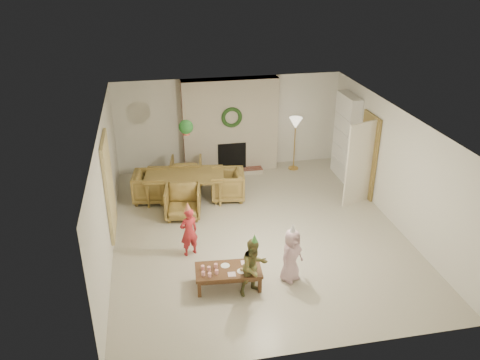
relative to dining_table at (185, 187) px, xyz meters
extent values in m
plane|color=#B7B29E|center=(1.38, -1.75, -0.33)|extent=(7.00, 7.00, 0.00)
plane|color=white|center=(1.38, -1.75, 2.17)|extent=(7.00, 7.00, 0.00)
plane|color=silver|center=(1.38, 1.75, 0.92)|extent=(7.00, 0.00, 7.00)
plane|color=silver|center=(1.38, -5.25, 0.92)|extent=(7.00, 0.00, 7.00)
plane|color=silver|center=(-1.62, -1.75, 0.92)|extent=(0.00, 7.00, 7.00)
plane|color=silver|center=(4.38, -1.75, 0.92)|extent=(0.00, 7.00, 7.00)
cube|color=#4E1418|center=(1.38, 1.55, 0.92)|extent=(2.50, 0.40, 2.50)
cube|color=#5B2119|center=(1.38, 1.20, -0.27)|extent=(1.60, 0.30, 0.12)
cube|color=black|center=(1.38, 1.37, 0.12)|extent=(0.75, 0.12, 0.75)
torus|color=#1B3C16|center=(1.38, 1.32, 1.22)|extent=(0.54, 0.10, 0.54)
cylinder|color=gold|center=(3.08, 1.25, -0.31)|extent=(0.27, 0.27, 0.03)
cylinder|color=gold|center=(3.08, 1.25, 0.36)|extent=(0.03, 0.03, 1.31)
cone|color=beige|center=(3.08, 1.25, 0.99)|extent=(0.35, 0.35, 0.29)
cube|color=white|center=(4.22, 0.55, 0.77)|extent=(0.30, 1.00, 2.20)
cube|color=white|center=(4.20, 0.55, 0.12)|extent=(0.30, 0.92, 0.03)
cube|color=white|center=(4.20, 0.55, 0.52)|extent=(0.30, 0.92, 0.03)
cube|color=white|center=(4.20, 0.55, 0.92)|extent=(0.30, 0.92, 0.03)
cube|color=white|center=(4.20, 0.55, 1.32)|extent=(0.30, 0.92, 0.03)
cube|color=maroon|center=(4.18, 0.40, 0.26)|extent=(0.20, 0.40, 0.24)
cube|color=#2A409B|center=(4.18, 0.60, 0.66)|extent=(0.20, 0.44, 0.24)
cube|color=#C6892A|center=(4.18, 0.45, 1.05)|extent=(0.20, 0.36, 0.22)
cube|color=olive|center=(4.34, -0.55, 0.69)|extent=(0.05, 0.86, 2.04)
cube|color=beige|center=(3.96, -0.93, 0.67)|extent=(0.77, 0.32, 2.00)
cube|color=beige|center=(-1.58, -1.55, 0.92)|extent=(0.06, 1.20, 2.00)
imported|color=olive|center=(0.00, 0.00, 0.00)|extent=(1.98, 1.28, 0.65)
imported|color=olive|center=(-0.11, -0.81, 0.03)|extent=(0.87, 0.89, 0.72)
imported|color=olive|center=(0.11, 0.81, 0.03)|extent=(0.87, 0.89, 0.72)
imported|color=olive|center=(-0.81, 0.11, 0.03)|extent=(0.89, 0.87, 0.72)
imported|color=olive|center=(1.01, -0.14, 0.03)|extent=(0.89, 0.87, 0.72)
cylinder|color=tan|center=(0.08, -0.25, 1.82)|extent=(0.01, 0.01, 0.70)
cylinder|color=#AA4736|center=(0.08, -0.25, 1.47)|extent=(0.16, 0.16, 0.12)
sphere|color=#194C1D|center=(0.08, -0.25, 1.59)|extent=(0.32, 0.32, 0.32)
cube|color=#50321A|center=(0.46, -3.47, 0.01)|extent=(1.20, 0.66, 0.05)
cube|color=#50321A|center=(0.46, -3.47, -0.06)|extent=(1.11, 0.57, 0.07)
cube|color=#50321A|center=(-0.08, -3.67, -0.17)|extent=(0.07, 0.07, 0.30)
cube|color=#50321A|center=(0.97, -3.74, -0.17)|extent=(0.07, 0.07, 0.30)
cube|color=#50321A|center=(-0.05, -3.19, -0.17)|extent=(0.07, 0.07, 0.30)
cube|color=#50321A|center=(1.01, -3.27, -0.17)|extent=(0.07, 0.07, 0.30)
cylinder|color=white|center=(0.01, -3.57, 0.07)|extent=(0.07, 0.07, 0.08)
cylinder|color=white|center=(0.02, -3.39, 0.07)|extent=(0.07, 0.07, 0.08)
cylinder|color=white|center=(0.11, -3.62, 0.07)|extent=(0.07, 0.07, 0.08)
cylinder|color=white|center=(0.12, -3.44, 0.07)|extent=(0.07, 0.07, 0.08)
cylinder|color=white|center=(0.24, -3.56, 0.07)|extent=(0.07, 0.07, 0.08)
cylinder|color=white|center=(0.25, -3.38, 0.07)|extent=(0.07, 0.07, 0.08)
cylinder|color=white|center=(0.43, -3.36, 0.04)|extent=(0.17, 0.17, 0.01)
cylinder|color=white|center=(0.68, -3.57, 0.04)|extent=(0.17, 0.17, 0.01)
cylinder|color=white|center=(0.87, -3.41, 0.04)|extent=(0.17, 0.17, 0.01)
sphere|color=tan|center=(0.68, -3.57, 0.07)|extent=(0.07, 0.07, 0.06)
cube|color=#D69EAD|center=(0.50, -3.63, 0.04)|extent=(0.14, 0.14, 0.01)
cube|color=#D69EAD|center=(0.79, -3.33, 0.04)|extent=(0.14, 0.14, 0.01)
imported|color=#B2262B|center=(-0.12, -2.34, 0.18)|extent=(0.43, 0.36, 1.02)
cone|color=gold|center=(-0.12, -2.34, 0.74)|extent=(0.14, 0.14, 0.19)
imported|color=brown|center=(0.87, -3.73, 0.21)|extent=(0.63, 0.56, 1.07)
cone|color=#51AB49|center=(0.87, -3.73, 0.78)|extent=(0.13, 0.13, 0.17)
imported|color=#D1A7B4|center=(1.60, -3.49, 0.19)|extent=(0.60, 0.55, 1.03)
cone|color=silver|center=(1.60, -3.49, 0.74)|extent=(0.18, 0.18, 0.18)
camera|label=1|loc=(-0.66, -10.36, 5.12)|focal=36.10mm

